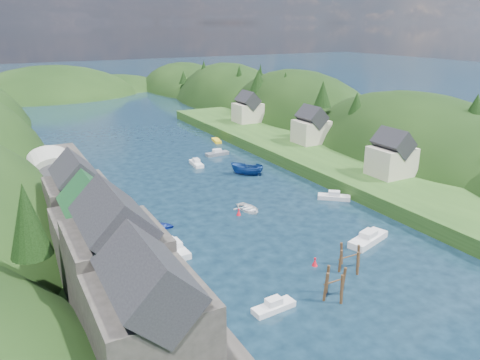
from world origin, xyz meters
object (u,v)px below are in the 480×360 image
channel_buoy_near (315,262)px  channel_buoy_far (239,212)px  piling_cluster_far (349,260)px  piling_cluster_near (334,286)px

channel_buoy_near → channel_buoy_far: size_ratio=1.00×
channel_buoy_near → channel_buoy_far: same height
piling_cluster_far → channel_buoy_near: size_ratio=3.13×
piling_cluster_near → piling_cluster_far: (5.57, 3.96, -0.23)m
piling_cluster_near → channel_buoy_near: piling_cluster_near is taller
channel_buoy_far → piling_cluster_far: bearing=-80.0°
piling_cluster_far → channel_buoy_far: size_ratio=3.13×
channel_buoy_near → piling_cluster_far: bearing=-40.3°
piling_cluster_near → channel_buoy_near: (2.50, 6.57, -0.91)m
channel_buoy_far → piling_cluster_near: bearing=-94.3°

